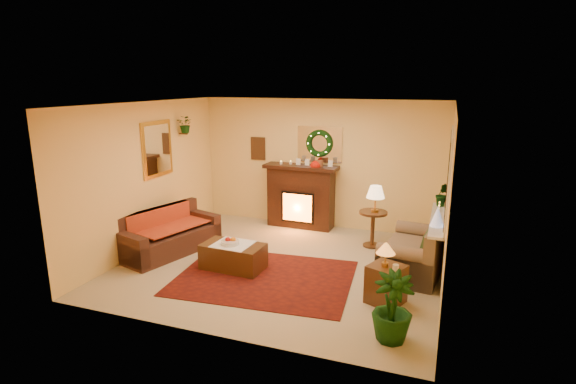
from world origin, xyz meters
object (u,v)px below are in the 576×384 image
(fireplace, at_px, (301,200))
(end_table_square, at_px, (386,284))
(side_table_round, at_px, (373,229))
(sofa, at_px, (169,229))
(coffee_table, at_px, (233,256))
(loveseat, at_px, (414,246))

(fireplace, xyz_separation_m, end_table_square, (2.12, -2.77, -0.28))
(side_table_round, bearing_deg, sofa, -155.57)
(sofa, distance_m, side_table_round, 3.62)
(sofa, height_order, end_table_square, sofa)
(side_table_round, bearing_deg, coffee_table, -137.42)
(fireplace, xyz_separation_m, side_table_round, (1.59, -0.68, -0.23))
(side_table_round, bearing_deg, end_table_square, -75.72)
(side_table_round, distance_m, coffee_table, 2.62)
(loveseat, height_order, end_table_square, loveseat)
(sofa, distance_m, end_table_square, 3.88)
(loveseat, bearing_deg, end_table_square, -95.13)
(fireplace, bearing_deg, side_table_round, -21.49)
(fireplace, height_order, end_table_square, fireplace)
(sofa, bearing_deg, loveseat, 24.99)
(sofa, xyz_separation_m, fireplace, (1.70, 2.17, 0.12))
(loveseat, bearing_deg, sofa, -164.36)
(fireplace, distance_m, loveseat, 2.86)
(fireplace, relative_size, end_table_square, 2.50)
(sofa, relative_size, loveseat, 1.22)
(end_table_square, xyz_separation_m, coffee_table, (-2.46, 0.32, -0.06))
(side_table_round, relative_size, end_table_square, 1.24)
(side_table_round, relative_size, coffee_table, 0.67)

